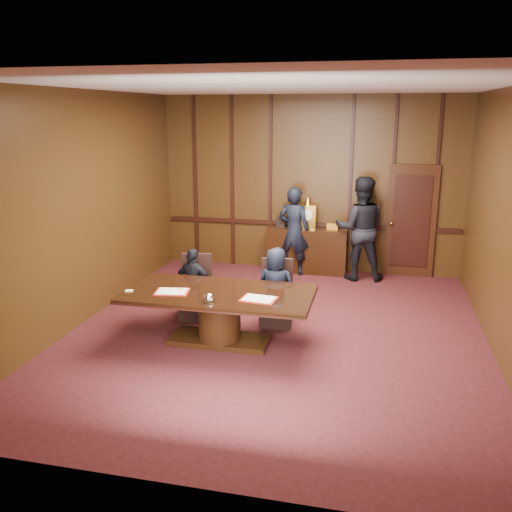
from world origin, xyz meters
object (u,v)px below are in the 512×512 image
Objects in this scene: signatory_left at (194,284)px; witness_right at (360,229)px; conference_table at (219,309)px; signatory_right at (276,287)px; witness_left at (294,231)px; sideboard at (307,249)px.

witness_right reaches higher than signatory_left.
signatory_right reaches higher than conference_table.
witness_left is at bearing -83.46° from signatory_right.
witness_right is (1.77, 3.53, 0.49)m from conference_table.
signatory_right is 0.70× the size of witness_left.
witness_left is (-0.25, -0.16, 0.39)m from sideboard.
witness_right is at bearing -12.57° from sideboard.
signatory_left is 3.67m from witness_right.
signatory_right is (1.30, 0.00, 0.04)m from signatory_left.
witness_right is at bearing -123.53° from signatory_left.
signatory_left is 0.57× the size of witness_right.
conference_table is 1.31× the size of witness_right.
witness_left is at bearing -103.82° from signatory_left.
sideboard is 0.49m from witness_left.
witness_right reaches higher than conference_table.
sideboard is 3.83m from conference_table.
sideboard reaches higher than signatory_right.
sideboard is 3.26m from signatory_left.
sideboard reaches higher than signatory_left.
witness_left is (0.48, 3.60, 0.37)m from conference_table.
signatory_right is at bearing 106.65° from witness_left.
signatory_left is at bearing 129.09° from conference_table.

